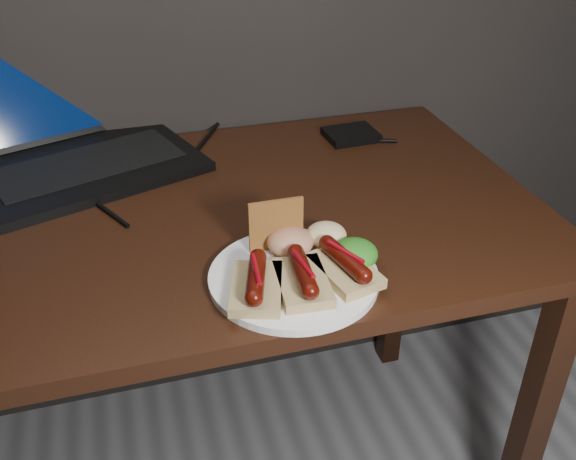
{
  "coord_description": "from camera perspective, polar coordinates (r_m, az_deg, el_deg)",
  "views": [
    {
      "loc": [
        -0.01,
        0.42,
        1.32
      ],
      "look_at": [
        0.2,
        1.18,
        0.82
      ],
      "focal_mm": 40.0,
      "sensor_mm": 36.0,
      "label": 1
    }
  ],
  "objects": [
    {
      "name": "plate",
      "position": [
        0.95,
        0.5,
        -4.21
      ],
      "size": [
        0.31,
        0.31,
        0.01
      ],
      "primitive_type": "cylinder",
      "rotation": [
        0.0,
        0.0,
        -0.28
      ],
      "color": "white",
      "rests_on": "desk"
    },
    {
      "name": "bread_sausage_center",
      "position": [
        0.91,
        1.31,
        -4.24
      ],
      "size": [
        0.08,
        0.12,
        0.04
      ],
      "color": "tan",
      "rests_on": "plate"
    },
    {
      "name": "crispbread",
      "position": [
        0.98,
        -1.07,
        0.47
      ],
      "size": [
        0.09,
        0.01,
        0.08
      ],
      "primitive_type": "cube",
      "color": "#A9622E",
      "rests_on": "plate"
    },
    {
      "name": "salsa_mound",
      "position": [
        0.98,
        0.19,
        -1.04
      ],
      "size": [
        0.07,
        0.07,
        0.04
      ],
      "primitive_type": "ellipsoid",
      "color": "#A92310",
      "rests_on": "plate"
    },
    {
      "name": "coleslaw_mound",
      "position": [
        1.0,
        3.41,
        -0.45
      ],
      "size": [
        0.06,
        0.06,
        0.04
      ],
      "primitive_type": "ellipsoid",
      "color": "beige",
      "rests_on": "plate"
    },
    {
      "name": "bread_sausage_right",
      "position": [
        0.94,
        5.04,
        -3.15
      ],
      "size": [
        0.1,
        0.13,
        0.04
      ],
      "color": "tan",
      "rests_on": "plate"
    },
    {
      "name": "salad_greens",
      "position": [
        0.96,
        5.94,
        -2.09
      ],
      "size": [
        0.07,
        0.07,
        0.04
      ],
      "primitive_type": "ellipsoid",
      "color": "#1D5F13",
      "rests_on": "plate"
    },
    {
      "name": "hard_drive",
      "position": [
        1.4,
        5.62,
        8.43
      ],
      "size": [
        0.11,
        0.09,
        0.02
      ],
      "primitive_type": "cube",
      "rotation": [
        0.0,
        0.0,
        0.06
      ],
      "color": "black",
      "rests_on": "desk"
    },
    {
      "name": "bread_sausage_left",
      "position": [
        0.9,
        -2.83,
        -4.74
      ],
      "size": [
        0.1,
        0.13,
        0.04
      ],
      "color": "tan",
      "rests_on": "plate"
    },
    {
      "name": "desk_cables",
      "position": [
        1.26,
        -14.07,
        4.6
      ],
      "size": [
        1.06,
        0.39,
        0.01
      ],
      "color": "black",
      "rests_on": "desk"
    },
    {
      "name": "laptop",
      "position": [
        1.34,
        -18.55,
        7.83
      ],
      "size": [
        0.51,
        0.48,
        0.25
      ],
      "color": "black",
      "rests_on": "desk"
    },
    {
      "name": "desk",
      "position": [
        1.17,
        -12.45,
        -2.94
      ],
      "size": [
        1.4,
        0.7,
        0.75
      ],
      "color": "black",
      "rests_on": "ground"
    }
  ]
}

